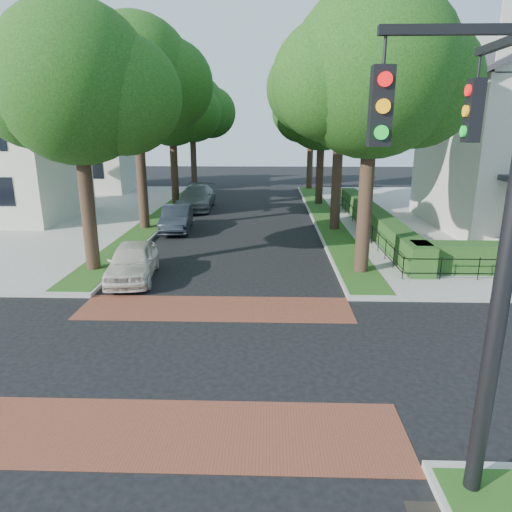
% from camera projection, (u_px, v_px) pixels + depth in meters
% --- Properties ---
extents(ground, '(120.00, 120.00, 0.00)m').
position_uv_depth(ground, '(201.00, 355.00, 12.04)').
color(ground, black).
rests_on(ground, ground).
extents(crosswalk_far, '(9.00, 2.20, 0.01)m').
position_uv_depth(crosswalk_far, '(215.00, 308.00, 15.12)').
color(crosswalk_far, brown).
rests_on(crosswalk_far, ground).
extents(crosswalk_near, '(9.00, 2.20, 0.01)m').
position_uv_depth(crosswalk_near, '(178.00, 433.00, 8.96)').
color(crosswalk_near, brown).
rests_on(crosswalk_near, ground).
extents(grass_strip_ne, '(1.60, 29.80, 0.02)m').
position_uv_depth(grass_strip_ne, '(324.00, 215.00, 30.20)').
color(grass_strip_ne, '#184513').
rests_on(grass_strip_ne, sidewalk_ne).
extents(grass_strip_nw, '(1.60, 29.80, 0.02)m').
position_uv_depth(grass_strip_nw, '(163.00, 214.00, 30.53)').
color(grass_strip_nw, '#184513').
rests_on(grass_strip_nw, sidewalk_nw).
extents(tree_right_near, '(7.75, 6.67, 10.66)m').
position_uv_depth(tree_right_near, '(375.00, 75.00, 16.75)').
color(tree_right_near, black).
rests_on(tree_right_near, sidewalk_ne).
extents(tree_right_mid, '(8.25, 7.09, 11.22)m').
position_uv_depth(tree_right_mid, '(343.00, 85.00, 24.36)').
color(tree_right_mid, black).
rests_on(tree_right_mid, sidewalk_ne).
extents(tree_right_far, '(7.25, 6.23, 9.74)m').
position_uv_depth(tree_right_far, '(323.00, 111.00, 33.28)').
color(tree_right_far, black).
rests_on(tree_right_far, sidewalk_ne).
extents(tree_right_back, '(7.50, 6.45, 10.20)m').
position_uv_depth(tree_right_back, '(312.00, 110.00, 41.85)').
color(tree_right_back, black).
rests_on(tree_right_back, sidewalk_ne).
extents(tree_left_near, '(7.50, 6.45, 10.20)m').
position_uv_depth(tree_left_near, '(81.00, 87.00, 17.17)').
color(tree_left_near, black).
rests_on(tree_left_near, sidewalk_nw).
extents(tree_left_mid, '(8.00, 6.88, 11.48)m').
position_uv_depth(tree_left_mid, '(138.00, 78.00, 24.58)').
color(tree_left_mid, black).
rests_on(tree_left_mid, sidewalk_nw).
extents(tree_left_far, '(7.00, 6.02, 9.86)m').
position_uv_depth(tree_left_far, '(173.00, 108.00, 33.55)').
color(tree_left_far, black).
rests_on(tree_left_far, sidewalk_nw).
extents(tree_left_back, '(7.75, 6.66, 10.44)m').
position_uv_depth(tree_left_back, '(193.00, 109.00, 42.14)').
color(tree_left_back, black).
rests_on(tree_left_back, sidewalk_nw).
extents(hedge_main_road, '(1.00, 18.00, 1.20)m').
position_uv_depth(hedge_main_road, '(373.00, 219.00, 26.03)').
color(hedge_main_road, '#183C14').
rests_on(hedge_main_road, sidewalk_ne).
extents(fence_main_road, '(0.06, 18.00, 0.90)m').
position_uv_depth(fence_main_road, '(359.00, 221.00, 26.10)').
color(fence_main_road, black).
rests_on(fence_main_road, sidewalk_ne).
extents(house_left_far, '(10.00, 9.00, 10.14)m').
position_uv_depth(house_left_far, '(83.00, 136.00, 41.90)').
color(house_left_far, beige).
rests_on(house_left_far, sidewalk_nw).
extents(traffic_signal, '(2.17, 2.00, 8.00)m').
position_uv_depth(traffic_signal, '(492.00, 208.00, 6.37)').
color(traffic_signal, black).
rests_on(traffic_signal, sidewalk_se).
extents(parked_car_front, '(2.24, 4.45, 1.46)m').
position_uv_depth(parked_car_front, '(132.00, 261.00, 17.88)').
color(parked_car_front, beige).
rests_on(parked_car_front, ground).
extents(parked_car_middle, '(1.91, 4.53, 1.45)m').
position_uv_depth(parked_car_middle, '(177.00, 218.00, 26.25)').
color(parked_car_middle, black).
rests_on(parked_car_middle, ground).
extents(parked_car_rear, '(2.44, 5.81, 1.67)m').
position_uv_depth(parked_car_rear, '(197.00, 197.00, 33.32)').
color(parked_car_rear, slate).
rests_on(parked_car_rear, ground).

